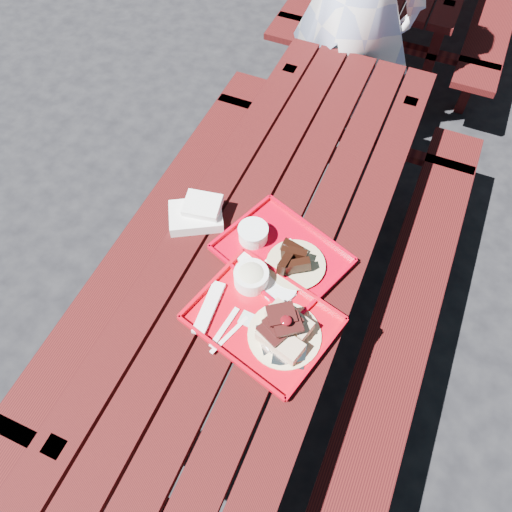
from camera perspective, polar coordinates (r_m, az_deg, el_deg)
name	(u,v)px	position (r m, az deg, el deg)	size (l,w,h in m)	color
ground	(268,322)	(2.53, 1.36, -7.51)	(60.00, 60.00, 0.00)	black
picnic_table_near	(271,262)	(2.04, 1.67, -0.73)	(1.41, 2.40, 0.75)	#3D0D0B
near_tray	(267,312)	(1.68, 1.21, -6.43)	(0.53, 0.46, 0.15)	red
far_tray	(279,253)	(1.81, 2.64, 0.31)	(0.53, 0.47, 0.07)	#B90018
white_cloth	(198,213)	(1.92, -6.66, 4.88)	(0.25, 0.23, 0.08)	white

